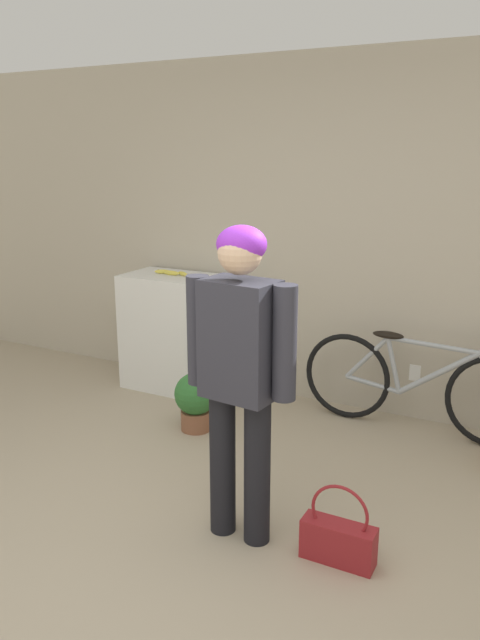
{
  "coord_description": "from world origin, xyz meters",
  "views": [
    {
      "loc": [
        1.4,
        -1.79,
        1.9
      ],
      "look_at": [
        0.1,
        0.7,
        1.14
      ],
      "focal_mm": 35.0,
      "sensor_mm": 36.0,
      "label": 1
    }
  ],
  "objects": [
    {
      "name": "bicycle",
      "position": [
        0.61,
        2.36,
        0.35
      ],
      "size": [
        1.66,
        0.46,
        0.71
      ],
      "rotation": [
        0.0,
        0.0,
        -0.03
      ],
      "color": "black",
      "rests_on": "ground_plane"
    },
    {
      "name": "banana",
      "position": [
        -1.38,
        2.33,
        0.97
      ],
      "size": [
        0.33,
        0.09,
        0.04
      ],
      "color": "#EAD64C",
      "rests_on": "side_shelf"
    },
    {
      "name": "person",
      "position": [
        0.1,
        0.7,
        0.95
      ],
      "size": [
        0.57,
        0.26,
        1.58
      ],
      "rotation": [
        0.0,
        0.0,
        -0.1
      ],
      "color": "black",
      "rests_on": "ground_plane"
    },
    {
      "name": "wall_back",
      "position": [
        0.0,
        2.62,
        1.3
      ],
      "size": [
        8.0,
        0.07,
        2.6
      ],
      "color": "#B7AD99",
      "rests_on": "ground_plane"
    },
    {
      "name": "potted_plant",
      "position": [
        -0.76,
        1.68,
        0.23
      ],
      "size": [
        0.3,
        0.3,
        0.42
      ],
      "color": "brown",
      "rests_on": "ground_plane"
    },
    {
      "name": "handbag",
      "position": [
        0.62,
        0.73,
        0.12
      ],
      "size": [
        0.36,
        0.12,
        0.4
      ],
      "color": "maroon",
      "rests_on": "ground_plane"
    },
    {
      "name": "ground_plane",
      "position": [
        0.0,
        0.0,
        0.0
      ],
      "size": [
        14.0,
        14.0,
        0.0
      ],
      "primitive_type": "plane",
      "color": "tan"
    },
    {
      "name": "side_shelf",
      "position": [
        -1.27,
        2.33,
        0.47
      ],
      "size": [
        0.97,
        0.49,
        0.95
      ],
      "color": "white",
      "rests_on": "ground_plane"
    }
  ]
}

